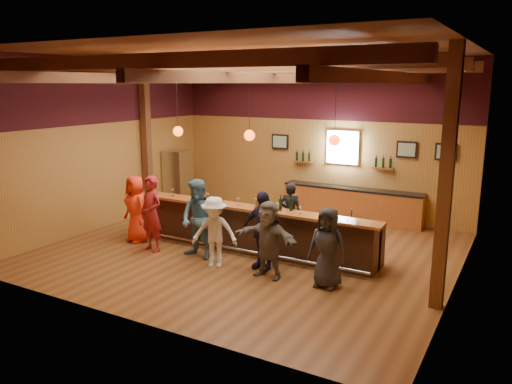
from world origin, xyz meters
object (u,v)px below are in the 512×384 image
(customer_redvest, at_px, (151,214))
(ice_bucket, at_px, (259,203))
(back_bar_cabinet, at_px, (351,204))
(customer_navy, at_px, (262,230))
(bottle_a, at_px, (280,204))
(customer_orange, at_px, (136,209))
(customer_denim, at_px, (199,219))
(customer_dark, at_px, (327,248))
(customer_brown, at_px, (268,239))
(bartender, at_px, (290,213))
(bar_counter, at_px, (254,228))
(customer_white, at_px, (215,232))
(stainless_fridge, at_px, (178,179))

(customer_redvest, bearing_deg, ice_bucket, 33.39)
(back_bar_cabinet, bearing_deg, customer_navy, -95.04)
(ice_bucket, xyz_separation_m, bottle_a, (0.52, 0.04, 0.03))
(customer_orange, xyz_separation_m, customer_redvest, (0.81, -0.37, 0.06))
(customer_redvest, bearing_deg, back_bar_cabinet, 67.95)
(ice_bucket, bearing_deg, customer_denim, -142.39)
(customer_redvest, distance_m, customer_denim, 1.26)
(customer_denim, height_order, customer_dark, customer_denim)
(customer_orange, relative_size, ice_bucket, 7.66)
(ice_bucket, distance_m, bottle_a, 0.52)
(customer_brown, xyz_separation_m, bartender, (-0.56, 2.21, -0.03))
(customer_redvest, height_order, customer_brown, customer_redvest)
(bar_counter, relative_size, bottle_a, 18.36)
(customer_orange, xyz_separation_m, customer_white, (2.65, -0.51, -0.07))
(customer_brown, distance_m, customer_dark, 1.22)
(customer_redvest, xyz_separation_m, customer_denim, (1.26, 0.11, 0.00))
(stainless_fridge, height_order, ice_bucket, stainless_fridge)
(bar_counter, xyz_separation_m, bottle_a, (0.83, -0.27, 0.72))
(customer_orange, height_order, customer_redvest, customer_redvest)
(customer_brown, height_order, customer_dark, customer_brown)
(customer_brown, height_order, ice_bucket, customer_brown)
(customer_white, height_order, customer_brown, customer_brown)
(stainless_fridge, bearing_deg, customer_navy, -35.16)
(customer_redvest, xyz_separation_m, bottle_a, (2.84, 0.97, 0.35))
(customer_navy, bearing_deg, customer_redvest, -167.08)
(ice_bucket, bearing_deg, back_bar_cabinet, 77.43)
(back_bar_cabinet, height_order, customer_brown, customer_brown)
(back_bar_cabinet, bearing_deg, customer_denim, -112.37)
(customer_navy, height_order, bartender, customer_navy)
(customer_white, height_order, ice_bucket, customer_white)
(back_bar_cabinet, distance_m, bottle_a, 3.94)
(customer_white, xyz_separation_m, customer_brown, (1.27, 0.02, 0.03))
(customer_dark, bearing_deg, customer_brown, -172.32)
(customer_denim, xyz_separation_m, customer_brown, (1.86, -0.23, -0.11))
(customer_denim, xyz_separation_m, customer_white, (0.59, -0.25, -0.13))
(customer_orange, bearing_deg, customer_brown, 11.39)
(customer_navy, xyz_separation_m, bartender, (-0.23, 1.85, -0.08))
(customer_redvest, relative_size, bottle_a, 5.18)
(customer_orange, height_order, customer_white, customer_orange)
(back_bar_cabinet, bearing_deg, customer_brown, -90.87)
(customer_denim, distance_m, customer_white, 0.66)
(customer_orange, height_order, bottle_a, customer_orange)
(bar_counter, bearing_deg, customer_white, -96.66)
(bar_counter, bearing_deg, bottle_a, -18.18)
(bar_counter, height_order, customer_redvest, customer_redvest)
(bar_counter, relative_size, back_bar_cabinet, 1.57)
(stainless_fridge, distance_m, customer_navy, 5.99)
(customer_navy, height_order, bottle_a, customer_navy)
(ice_bucket, bearing_deg, bar_counter, 135.68)
(customer_white, relative_size, customer_brown, 0.96)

